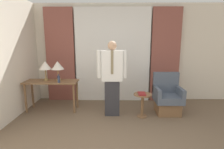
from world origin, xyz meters
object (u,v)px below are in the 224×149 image
side_table (142,101)px  bottle_near_edge (59,79)px  desk (52,86)px  book (142,94)px  table_lamp_right (58,66)px  person (112,76)px  table_lamp_left (45,66)px  armchair (167,99)px

side_table → bottle_near_edge: bearing=173.9°
desk → side_table: (2.16, -0.36, -0.26)m
bottle_near_edge → book: (1.90, -0.24, -0.27)m
desk → bottle_near_edge: bearing=-33.7°
table_lamp_right → person: size_ratio=0.28×
desk → person: (1.47, -0.27, 0.30)m
table_lamp_right → person: 1.38m
table_lamp_left → person: 1.67m
desk → table_lamp_left: bearing=155.2°
desk → table_lamp_right: table_lamp_right is taller
table_lamp_left → book: 2.40m
person → book: 0.76m
desk → table_lamp_right: (0.15, 0.07, 0.48)m
bottle_near_edge → table_lamp_left: bearing=149.6°
side_table → book: 0.19m
desk → bottle_near_edge: 0.35m
bottle_near_edge → armchair: bearing=0.7°
person → side_table: size_ratio=3.15×
desk → person: bearing=-10.4°
bottle_near_edge → armchair: size_ratio=0.21×
table_lamp_right → side_table: size_ratio=0.88×
desk → table_lamp_left: size_ratio=2.68×
person → armchair: size_ratio=1.78×
armchair → book: (-0.65, -0.27, 0.20)m
book → desk: bearing=169.5°
desk → table_lamp_right: size_ratio=2.68×
armchair → book: size_ratio=3.77×
armchair → book: armchair is taller
desk → table_lamp_left: table_lamp_left is taller
table_lamp_left → desk: bearing=-24.8°
table_lamp_left → table_lamp_right: 0.31m
desk → book: size_ratio=5.03×
desk → person: person is taller
table_lamp_right → armchair: size_ratio=0.50×
table_lamp_right → book: (1.98, -0.46, -0.55)m
table_lamp_left → book: (2.29, -0.46, -0.55)m
bottle_near_edge → person: size_ratio=0.12×
person → side_table: 0.89m
table_lamp_left → person: person is taller
bottle_near_edge → book: size_ratio=0.81×
armchair → table_lamp_left: bearing=176.2°
person → bottle_near_edge: bearing=174.8°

